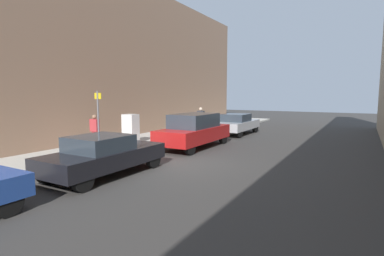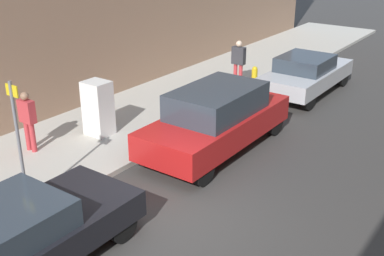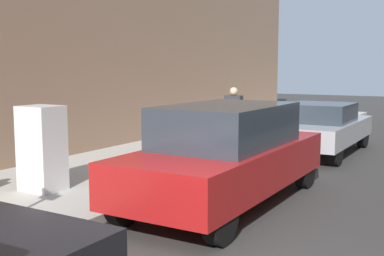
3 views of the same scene
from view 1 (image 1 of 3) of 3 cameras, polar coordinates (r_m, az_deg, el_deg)
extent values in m
plane|color=#383533|center=(12.16, -2.83, -6.59)|extent=(80.00, 80.00, 0.00)
cube|color=#B2ADA0|center=(14.90, -17.07, -4.18)|extent=(4.11, 44.00, 0.14)
cube|color=#937056|center=(17.24, -24.99, 13.03)|extent=(2.20, 39.60, 9.80)
cube|color=white|center=(16.17, -11.60, -0.18)|extent=(0.71, 0.61, 1.56)
cube|color=black|center=(16.40, -10.88, -0.07)|extent=(0.01, 0.01, 1.48)
cube|color=yellow|center=(16.43, -11.14, 1.00)|extent=(0.16, 0.01, 0.22)
cube|color=red|center=(16.35, -10.92, 1.67)|extent=(0.64, 0.01, 0.05)
cube|color=red|center=(16.44, -10.86, -1.15)|extent=(0.64, 0.01, 0.05)
cylinder|color=#47443F|center=(18.62, -4.42, -1.60)|extent=(0.70, 0.70, 0.02)
cylinder|color=slate|center=(12.53, -17.38, 0.49)|extent=(0.07, 0.07, 2.74)
cube|color=yellow|center=(12.48, -17.49, 5.84)|extent=(0.36, 0.02, 0.24)
cylinder|color=gold|center=(20.96, 3.34, 0.12)|extent=(0.22, 0.22, 0.61)
sphere|color=gold|center=(20.92, 3.34, 1.00)|extent=(0.20, 0.20, 0.20)
cylinder|color=#B73338|center=(20.80, 1.40, 0.41)|extent=(0.14, 0.14, 0.85)
cylinder|color=#B73338|center=(20.69, 1.94, 0.38)|extent=(0.14, 0.14, 0.85)
cube|color=#333338|center=(20.68, 1.68, 2.44)|extent=(0.49, 0.22, 0.63)
sphere|color=beige|center=(20.66, 1.68, 3.63)|extent=(0.23, 0.23, 0.23)
cylinder|color=#B73338|center=(15.44, -18.22, -2.08)|extent=(0.14, 0.14, 0.81)
cylinder|color=#B73338|center=(15.29, -17.69, -2.15)|extent=(0.14, 0.14, 0.81)
cube|color=#B73338|center=(15.28, -18.05, 0.50)|extent=(0.47, 0.22, 0.60)
sphere|color=#8C664C|center=(15.24, -18.10, 2.04)|extent=(0.22, 0.22, 0.22)
cylinder|color=black|center=(8.04, -31.78, -11.84)|extent=(0.22, 0.70, 0.70)
cube|color=black|center=(10.63, -16.25, -5.42)|extent=(1.87, 4.40, 0.55)
cube|color=#2D3842|center=(10.39, -17.21, -2.78)|extent=(1.64, 1.85, 0.50)
cylinder|color=black|center=(12.37, -13.37, -4.99)|extent=(0.22, 0.65, 0.65)
cylinder|color=black|center=(11.35, -7.41, -5.89)|extent=(0.22, 0.65, 0.65)
cylinder|color=black|center=(10.31, -25.92, -7.75)|extent=(0.22, 0.65, 0.65)
cylinder|color=black|center=(9.06, -20.11, -9.40)|extent=(0.22, 0.65, 0.65)
cube|color=red|center=(15.47, 0.41, -1.15)|extent=(1.91, 4.87, 0.70)
cube|color=#2D3842|center=(15.39, 0.41, 1.43)|extent=(1.68, 2.68, 0.70)
cylinder|color=black|center=(17.51, 1.01, -1.42)|extent=(0.22, 0.69, 0.69)
cylinder|color=black|center=(16.78, 5.96, -1.80)|extent=(0.22, 0.69, 0.69)
cylinder|color=black|center=(14.43, -6.06, -3.14)|extent=(0.22, 0.69, 0.69)
cylinder|color=black|center=(13.54, -0.37, -3.74)|extent=(0.22, 0.69, 0.69)
cube|color=silver|center=(20.83, 8.49, 0.58)|extent=(1.87, 4.48, 0.55)
cube|color=#2D3842|center=(20.58, 8.28, 1.98)|extent=(1.65, 1.88, 0.50)
cylinder|color=black|center=(22.65, 8.08, 0.36)|extent=(0.22, 0.74, 0.74)
cylinder|color=black|center=(22.11, 11.95, 0.13)|extent=(0.22, 0.74, 0.74)
cylinder|color=black|center=(19.70, 4.57, -0.50)|extent=(0.22, 0.74, 0.74)
cylinder|color=black|center=(19.07, 8.95, -0.79)|extent=(0.22, 0.74, 0.74)
camera|label=2|loc=(4.51, 12.75, 46.09)|focal=45.00mm
camera|label=3|loc=(7.11, -3.13, 3.35)|focal=45.00mm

